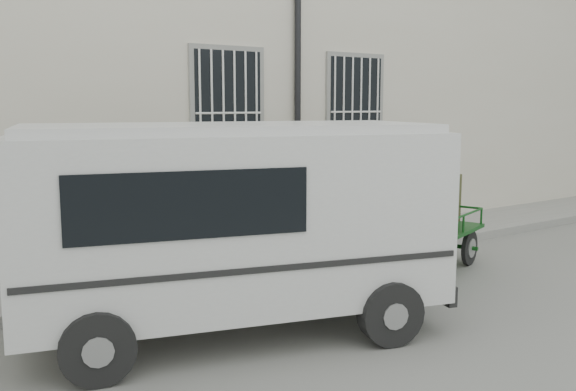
# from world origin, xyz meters

# --- Properties ---
(ground) EXTENTS (80.00, 80.00, 0.00)m
(ground) POSITION_xyz_m (0.00, 0.00, 0.00)
(ground) COLOR slate
(ground) RESTS_ON ground
(building) EXTENTS (24.00, 5.15, 6.00)m
(building) POSITION_xyz_m (0.00, 5.50, 3.00)
(building) COLOR beige
(building) RESTS_ON ground
(sidewalk) EXTENTS (24.00, 1.70, 0.15)m
(sidewalk) POSITION_xyz_m (0.00, 2.20, 0.07)
(sidewalk) COLOR gray
(sidewalk) RESTS_ON ground
(luggage_cart) EXTENTS (2.89, 1.85, 2.07)m
(luggage_cart) POSITION_xyz_m (1.31, 0.34, 1.07)
(luggage_cart) COLOR black
(luggage_cart) RESTS_ON ground
(van) EXTENTS (4.88, 3.06, 2.30)m
(van) POSITION_xyz_m (-2.18, -0.18, 1.32)
(van) COLOR silver
(van) RESTS_ON ground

